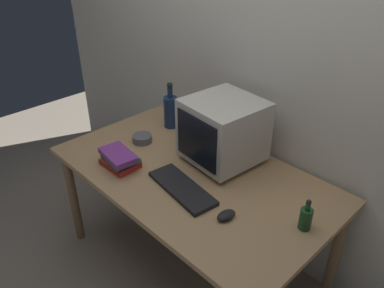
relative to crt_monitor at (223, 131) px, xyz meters
name	(u,v)px	position (x,y,z in m)	size (l,w,h in m)	color
ground_plane	(192,264)	(-0.03, -0.21, -0.92)	(6.00, 6.00, 0.00)	gray
back_wall	(257,60)	(-0.03, 0.30, 0.33)	(4.00, 0.08, 2.50)	silver
desk	(192,183)	(-0.03, -0.21, -0.27)	(1.57, 0.90, 0.73)	tan
crt_monitor	(223,131)	(0.00, 0.00, 0.00)	(0.41, 0.42, 0.37)	beige
keyboard	(182,188)	(0.05, -0.35, -0.18)	(0.42, 0.15, 0.02)	black
computer_mouse	(226,215)	(0.35, -0.35, -0.17)	(0.06, 0.10, 0.04)	black
bottle_tall	(171,110)	(-0.52, 0.06, -0.08)	(0.09, 0.09, 0.31)	navy
bottle_short	(306,218)	(0.63, -0.15, -0.13)	(0.06, 0.06, 0.16)	#1E4C23
book_stack	(120,159)	(-0.36, -0.46, -0.15)	(0.24, 0.18, 0.09)	red
cd_spindle	(142,139)	(-0.49, -0.20, -0.17)	(0.12, 0.12, 0.04)	#595B66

